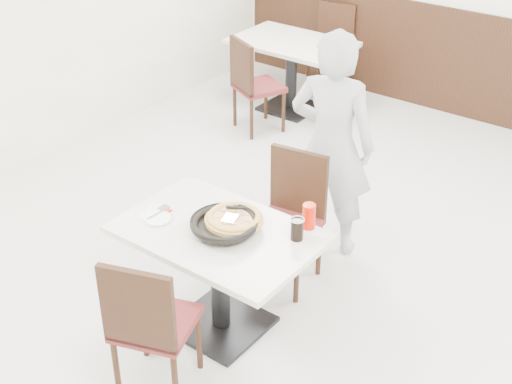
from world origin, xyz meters
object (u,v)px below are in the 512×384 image
Objects in this scene: bg_table_left at (291,75)px; bg_chair_left_far at (330,50)px; bg_chair_left_near at (259,85)px; red_cup at (309,216)px; chair_near at (156,320)px; cola_glass at (297,230)px; diner_person at (332,145)px; pizza_pan at (224,227)px; side_plate at (158,219)px; chair_far at (286,224)px; pizza at (234,220)px; main_table at (220,280)px.

bg_chair_left_far is (0.06, 0.66, 0.10)m from bg_table_left.
bg_chair_left_near is at bearing -86.99° from bg_table_left.
chair_near is at bearing -112.19° from red_cup.
cola_glass is at bearing 43.98° from chair_near.
pizza_pan is at bearing 75.34° from diner_person.
diner_person is (0.41, 1.35, 0.09)m from side_plate.
chair_far is at bearing -56.13° from bg_table_left.
cola_glass is at bearing -85.09° from red_cup.
chair_near is at bearing 97.48° from bg_chair_left_far.
bg_table_left is at bearing 118.05° from pizza_pan.
pizza is at bearing 76.15° from diner_person.
pizza_pan is 0.39× the size of bg_chair_left_far.
main_table is 1.26× the size of chair_near.
cola_glass reaches higher than bg_table_left.
diner_person is 1.41× the size of bg_table_left.
side_plate is 0.10× the size of diner_person.
bg_table_left is at bearing 94.25° from chair_near.
chair_near is at bearing -38.19° from bg_chair_left_near.
pizza_pan is at bearing 18.41° from side_plate.
main_table is 1.26× the size of chair_far.
cola_glass is 4.13m from bg_chair_left_far.
bg_chair_left_far is (-1.20, 3.94, -0.28)m from side_plate.
main_table is 7.19× the size of side_plate.
cola_glass is 0.15m from red_cup.
cola_glass is (0.40, 0.81, 0.34)m from chair_near.
main_table is at bearing -153.53° from cola_glass.
diner_person is at bearing 72.87° from side_plate.
main_table is 7.50× the size of red_cup.
chair_far is at bearing 91.55° from pizza.
side_plate is 4.13m from bg_chair_left_far.
cola_glass is at bearing 106.60° from bg_chair_left_far.
bg_chair_left_near is at bearing 76.38° from bg_chair_left_far.
chair_near is 0.96m from cola_glass.
side_plate is 0.87m from cola_glass.
chair_near is 5.70× the size of side_plate.
cola_glass is 0.11× the size of bg_table_left.
bg_chair_left_near is (-1.64, 1.89, 0.00)m from chair_far.
chair_near reaches higher than cola_glass.
bg_chair_left_near is at bearing 122.19° from main_table.
chair_near is 1.00× the size of bg_chair_left_far.
main_table is 0.45m from pizza.
pizza_pan is 0.22× the size of diner_person.
diner_person is 3.08m from bg_chair_left_far.
chair_far is 0.66m from pizza.
pizza is 0.49m from side_plate.
main_table is 3.00m from bg_chair_left_near.
cola_glass reaches higher than side_plate.
bg_chair_left_far is (-1.60, 4.40, 0.00)m from chair_near.
side_plate is at bearing -148.11° from red_cup.
red_cup is at bearing 133.26° from chair_far.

